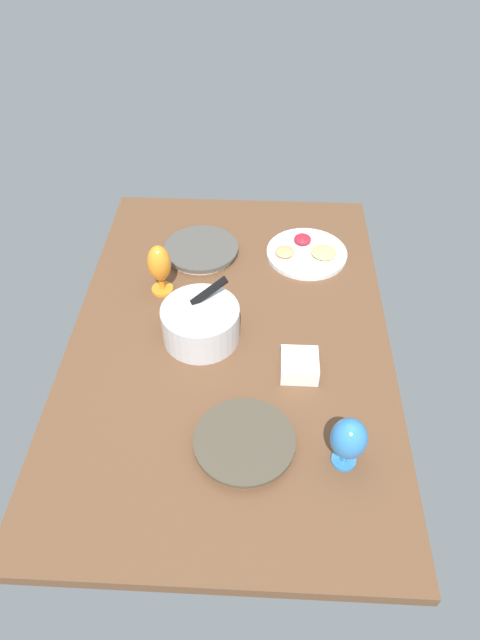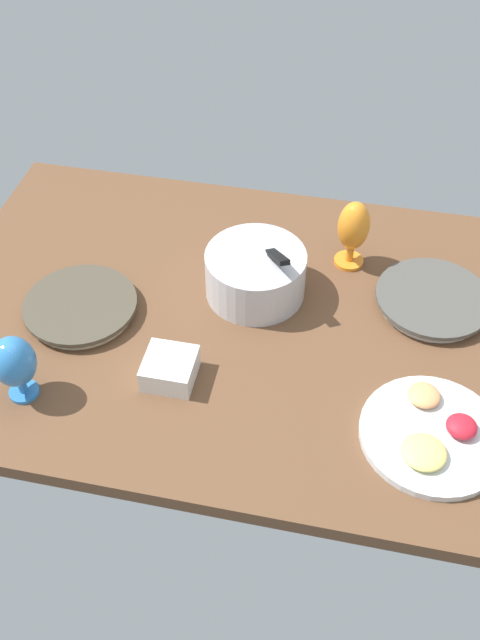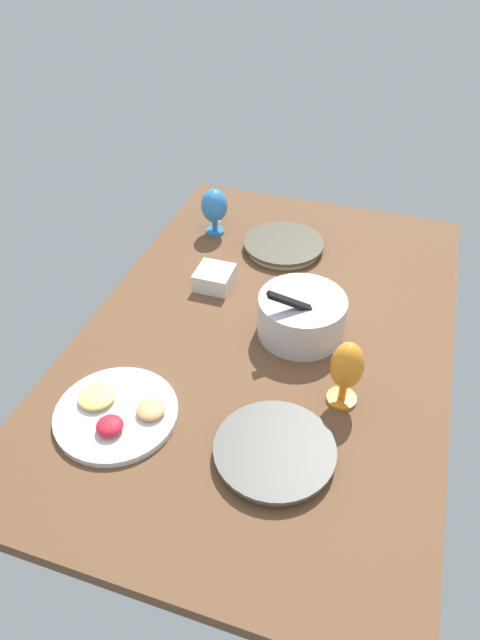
% 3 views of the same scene
% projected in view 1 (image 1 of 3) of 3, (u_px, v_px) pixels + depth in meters
% --- Properties ---
extents(ground_plane, '(1.60, 1.04, 0.04)m').
position_uv_depth(ground_plane, '(230.00, 337.00, 1.82)').
color(ground_plane, brown).
extents(dinner_plate_left, '(0.28, 0.28, 0.03)m').
position_uv_depth(dinner_plate_left, '(244.00, 442.00, 1.49)').
color(dinner_plate_left, beige).
rests_on(dinner_plate_left, ground_plane).
extents(dinner_plate_right, '(0.28, 0.28, 0.03)m').
position_uv_depth(dinner_plate_right, '(201.00, 250.00, 2.09)').
color(dinner_plate_right, silver).
rests_on(dinner_plate_right, ground_plane).
extents(mixing_bowl, '(0.25, 0.25, 0.19)m').
position_uv_depth(mixing_bowl, '(201.00, 322.00, 1.75)').
color(mixing_bowl, silver).
rests_on(mixing_bowl, ground_plane).
extents(fruit_platter, '(0.31, 0.31, 0.05)m').
position_uv_depth(fruit_platter, '(307.00, 252.00, 2.09)').
color(fruit_platter, silver).
rests_on(fruit_platter, ground_plane).
extents(hurricane_glass_orange, '(0.08, 0.08, 0.19)m').
position_uv_depth(hurricane_glass_orange, '(159.00, 265.00, 1.87)').
color(hurricane_glass_orange, orange).
rests_on(hurricane_glass_orange, ground_plane).
extents(hurricane_glass_blue, '(0.10, 0.10, 0.17)m').
position_uv_depth(hurricane_glass_blue, '(349.00, 440.00, 1.39)').
color(hurricane_glass_blue, '#327CC6').
rests_on(hurricane_glass_blue, ground_plane).
extents(square_bowl_white, '(0.11, 0.11, 0.06)m').
position_uv_depth(square_bowl_white, '(299.00, 365.00, 1.66)').
color(square_bowl_white, white).
rests_on(square_bowl_white, ground_plane).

